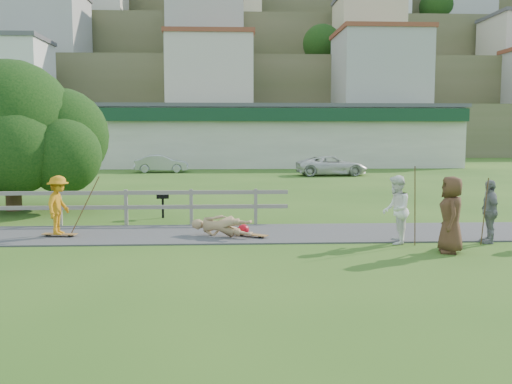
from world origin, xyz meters
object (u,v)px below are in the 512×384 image
(skater_rider, at_px, (59,209))
(spectator_c, at_px, (451,215))
(skater_fallen, at_px, (222,226))
(spectator_b, at_px, (489,211))
(bbq, at_px, (163,205))
(car_white, at_px, (332,166))
(car_silver, at_px, (161,164))
(tree, at_px, (12,150))
(spectator_a, at_px, (396,210))

(skater_rider, relative_size, spectator_c, 0.87)
(skater_rider, bearing_deg, skater_fallen, -85.22)
(spectator_b, relative_size, bbq, 1.88)
(spectator_b, height_order, car_white, spectator_b)
(car_silver, relative_size, tree, 0.51)
(tree, relative_size, bbq, 8.47)
(spectator_c, height_order, car_silver, spectator_c)
(spectator_c, relative_size, car_white, 0.39)
(skater_fallen, distance_m, bbq, 4.20)
(bbq, bearing_deg, spectator_c, -43.94)
(car_silver, xyz_separation_m, tree, (-3.10, -19.84, 1.60))
(spectator_a, relative_size, bbq, 2.02)
(skater_rider, bearing_deg, car_silver, 7.98)
(spectator_b, relative_size, car_silver, 0.43)
(skater_fallen, relative_size, bbq, 1.99)
(skater_rider, height_order, skater_fallen, skater_rider)
(spectator_c, distance_m, bbq, 9.50)
(tree, bearing_deg, skater_fallen, -37.22)
(spectator_b, bearing_deg, spectator_a, -83.88)
(skater_fallen, height_order, spectator_b, spectator_b)
(car_white, relative_size, tree, 0.63)
(skater_rider, height_order, spectator_b, spectator_b)
(spectator_b, distance_m, bbq, 10.10)
(skater_fallen, distance_m, car_white, 23.16)
(skater_fallen, xyz_separation_m, spectator_c, (5.44, -2.20, 0.60))
(car_white, bearing_deg, spectator_c, 173.10)
(tree, bearing_deg, spectator_a, -29.50)
(spectator_a, xyz_separation_m, tree, (-12.10, 6.84, 1.34))
(car_white, bearing_deg, spectator_a, 170.51)
(spectator_a, distance_m, car_white, 23.24)
(spectator_a, distance_m, spectator_b, 2.44)
(skater_fallen, distance_m, spectator_b, 7.00)
(car_silver, relative_size, car_white, 0.81)
(skater_fallen, height_order, spectator_a, spectator_a)
(skater_fallen, bearing_deg, skater_rider, 114.51)
(spectator_b, relative_size, car_white, 0.35)
(skater_rider, xyz_separation_m, spectator_a, (8.86, -1.27, 0.08))
(spectator_c, xyz_separation_m, tree, (-13.07, 8.00, 1.31))
(car_white, bearing_deg, skater_rider, 149.24)
(skater_fallen, bearing_deg, spectator_b, -71.38)
(spectator_a, relative_size, tree, 0.24)
(car_silver, bearing_deg, spectator_b, -161.63)
(tree, xyz_separation_m, bbq, (5.64, -2.10, -1.79))
(skater_rider, distance_m, bbq, 4.24)
(car_silver, distance_m, tree, 20.15)
(skater_rider, height_order, car_silver, skater_rider)
(skater_rider, distance_m, tree, 6.60)
(spectator_b, height_order, tree, tree)
(skater_fallen, relative_size, car_silver, 0.46)
(spectator_a, height_order, spectator_c, spectator_c)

